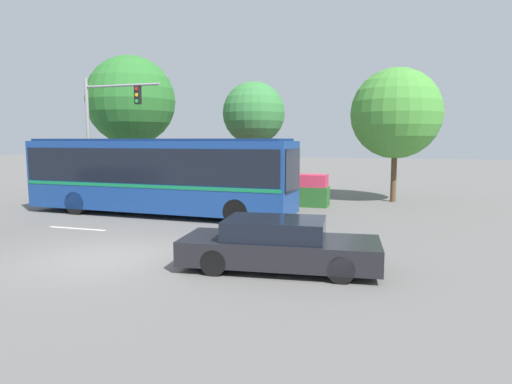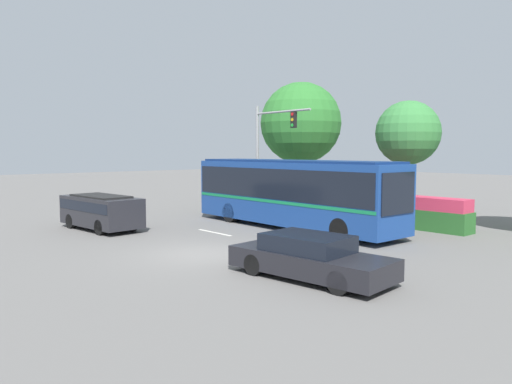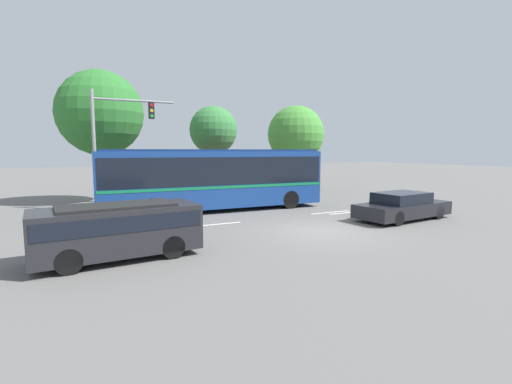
{
  "view_description": "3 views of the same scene",
  "coord_description": "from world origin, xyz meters",
  "px_view_note": "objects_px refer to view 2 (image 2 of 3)",
  "views": [
    {
      "loc": [
        7.49,
        -10.16,
        3.23
      ],
      "look_at": [
        3.55,
        2.53,
        1.66
      ],
      "focal_mm": 31.13,
      "sensor_mm": 36.0,
      "label": 1
    },
    {
      "loc": [
        14.21,
        -10.02,
        3.67
      ],
      "look_at": [
        -0.11,
        2.65,
        2.09
      ],
      "focal_mm": 34.24,
      "sensor_mm": 36.0,
      "label": 2
    },
    {
      "loc": [
        -8.71,
        -11.65,
        3.19
      ],
      "look_at": [
        -0.36,
        5.31,
        1.05
      ],
      "focal_mm": 25.52,
      "sensor_mm": 36.0,
      "label": 3
    }
  ],
  "objects_px": {
    "suv_left_lane": "(101,210)",
    "street_tree_centre": "(408,133)",
    "sedan_foreground": "(310,258)",
    "traffic_light_pole": "(268,144)",
    "city_bus": "(292,189)",
    "street_tree_left": "(301,123)"
  },
  "relations": [
    {
      "from": "suv_left_lane",
      "to": "street_tree_centre",
      "type": "bearing_deg",
      "value": 54.9
    },
    {
      "from": "sedan_foreground",
      "to": "traffic_light_pole",
      "type": "bearing_deg",
      "value": 135.89
    },
    {
      "from": "suv_left_lane",
      "to": "street_tree_left",
      "type": "bearing_deg",
      "value": 83.06
    },
    {
      "from": "city_bus",
      "to": "traffic_light_pole",
      "type": "distance_m",
      "value": 5.99
    },
    {
      "from": "traffic_light_pole",
      "to": "street_tree_centre",
      "type": "xyz_separation_m",
      "value": [
        7.01,
        3.56,
        0.51
      ]
    },
    {
      "from": "suv_left_lane",
      "to": "street_tree_centre",
      "type": "distance_m",
      "value": 16.07
    },
    {
      "from": "traffic_light_pole",
      "to": "sedan_foreground",
      "type": "bearing_deg",
      "value": -38.26
    },
    {
      "from": "city_bus",
      "to": "traffic_light_pole",
      "type": "height_order",
      "value": "traffic_light_pole"
    },
    {
      "from": "sedan_foreground",
      "to": "street_tree_left",
      "type": "xyz_separation_m",
      "value": [
        -12.09,
        12.41,
        4.86
      ]
    },
    {
      "from": "street_tree_left",
      "to": "suv_left_lane",
      "type": "bearing_deg",
      "value": -91.97
    },
    {
      "from": "traffic_light_pole",
      "to": "street_tree_centre",
      "type": "relative_size",
      "value": 1.01
    },
    {
      "from": "city_bus",
      "to": "traffic_light_pole",
      "type": "bearing_deg",
      "value": 150.53
    },
    {
      "from": "city_bus",
      "to": "sedan_foreground",
      "type": "distance_m",
      "value": 9.5
    },
    {
      "from": "street_tree_centre",
      "to": "sedan_foreground",
      "type": "bearing_deg",
      "value": -69.86
    },
    {
      "from": "traffic_light_pole",
      "to": "suv_left_lane",
      "type": "bearing_deg",
      "value": -94.84
    },
    {
      "from": "traffic_light_pole",
      "to": "street_tree_left",
      "type": "height_order",
      "value": "street_tree_left"
    },
    {
      "from": "sedan_foreground",
      "to": "street_tree_centre",
      "type": "distance_m",
      "value": 14.2
    },
    {
      "from": "suv_left_lane",
      "to": "street_tree_centre",
      "type": "xyz_separation_m",
      "value": [
        7.85,
        13.52,
        3.69
      ]
    },
    {
      "from": "sedan_foreground",
      "to": "street_tree_centre",
      "type": "bearing_deg",
      "value": 104.29
    },
    {
      "from": "city_bus",
      "to": "sedan_foreground",
      "type": "height_order",
      "value": "city_bus"
    },
    {
      "from": "city_bus",
      "to": "suv_left_lane",
      "type": "relative_size",
      "value": 2.5
    },
    {
      "from": "city_bus",
      "to": "street_tree_left",
      "type": "height_order",
      "value": "street_tree_left"
    }
  ]
}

